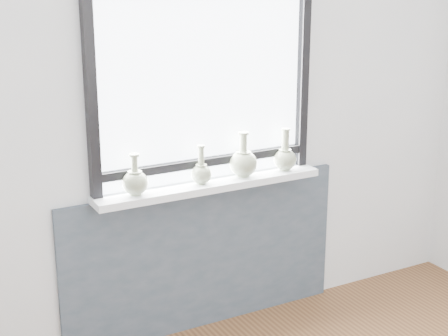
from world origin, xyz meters
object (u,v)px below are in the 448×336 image
windowsill (210,185)px  vase_b (201,172)px  vase_d (285,157)px  vase_c (243,162)px  vase_a (135,181)px

windowsill → vase_b: 0.10m
windowsill → vase_d: bearing=-0.7°
vase_c → vase_d: (0.27, -0.01, -0.01)m
vase_b → vase_a: bearing=-179.9°
vase_b → vase_d: (0.54, 0.00, 0.01)m
vase_c → vase_d: bearing=-2.0°
windowsill → vase_d: vase_d is taller
vase_b → vase_d: bearing=0.0°
windowsill → vase_c: vase_c is taller
vase_c → vase_d: size_ratio=1.03×
vase_b → vase_c: 0.27m
windowsill → vase_c: (0.21, 0.00, 0.10)m
vase_a → vase_c: vase_c is taller
vase_c → vase_d: 0.27m
windowsill → vase_a: vase_a is taller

